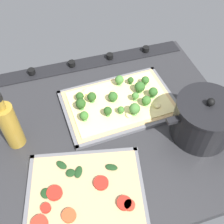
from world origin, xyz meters
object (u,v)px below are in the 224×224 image
veggie_pizza_back (85,191)px  cooking_pot (204,119)px  oil_bottle (10,125)px  broccoli_pizza (119,101)px  baking_tray_back (86,191)px  baking_tray_front (119,104)px

veggie_pizza_back → cooking_pot: (-40.40, -9.27, 5.74)cm
oil_bottle → veggie_pizza_back: bearing=125.6°
veggie_pizza_back → oil_bottle: bearing=-54.4°
broccoli_pizza → baking_tray_back: broccoli_pizza is taller
baking_tray_front → baking_tray_back: 33.77cm
baking_tray_back → veggie_pizza_back: size_ratio=1.08×
baking_tray_front → cooking_pot: 29.08cm
baking_tray_back → oil_bottle: 29.58cm
baking_tray_front → broccoli_pizza: size_ratio=1.07×
broccoli_pizza → baking_tray_back: 33.87cm
veggie_pizza_back → cooking_pot: bearing=-167.1°
baking_tray_back → oil_bottle: bearing=-53.3°
baking_tray_front → veggie_pizza_back: bearing=55.6°
broccoli_pizza → veggie_pizza_back: (19.40, 28.32, -0.95)cm
baking_tray_front → veggie_pizza_back: size_ratio=1.17×
cooking_pot → veggie_pizza_back: bearing=12.9°
broccoli_pizza → baking_tray_back: bearing=55.9°
cooking_pot → oil_bottle: size_ratio=1.21×
baking_tray_front → baking_tray_back: (18.93, 27.97, 0.01)cm
baking_tray_front → broccoli_pizza: bearing=-129.0°
veggie_pizza_back → oil_bottle: size_ratio=1.60×
broccoli_pizza → oil_bottle: bearing=8.4°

